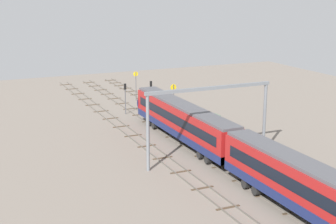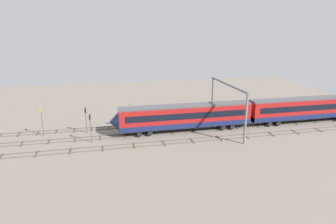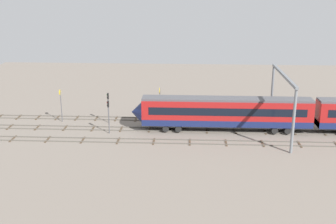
{
  "view_description": "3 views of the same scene",
  "coord_description": "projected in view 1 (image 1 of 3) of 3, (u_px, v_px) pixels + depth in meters",
  "views": [
    {
      "loc": [
        -56.99,
        26.44,
        19.1
      ],
      "look_at": [
        1.72,
        0.07,
        2.93
      ],
      "focal_mm": 53.3,
      "sensor_mm": 36.0,
      "label": 1
    },
    {
      "loc": [
        11.44,
        48.32,
        18.28
      ],
      "look_at": [
        0.17,
        -1.97,
        3.26
      ],
      "focal_mm": 31.32,
      "sensor_mm": 36.0,
      "label": 2
    },
    {
      "loc": [
        2.52,
        58.57,
        20.8
      ],
      "look_at": [
        5.71,
        -1.83,
        2.18
      ],
      "focal_mm": 45.75,
      "sensor_mm": 36.0,
      "label": 3
    }
  ],
  "objects": [
    {
      "name": "ground_plane",
      "position": [
        174.0,
        136.0,
        65.58
      ],
      "size": [
        103.42,
        103.42,
        0.0
      ],
      "primitive_type": "plane",
      "color": "slate"
    },
    {
      "name": "track_near_foreground",
      "position": [
        206.0,
        132.0,
        67.48
      ],
      "size": [
        87.42,
        2.4,
        0.16
      ],
      "color": "#59544C",
      "rests_on": "ground"
    },
    {
      "name": "track_with_train",
      "position": [
        174.0,
        136.0,
        65.57
      ],
      "size": [
        87.42,
        2.4,
        0.16
      ],
      "color": "#59544C",
      "rests_on": "ground"
    },
    {
      "name": "track_middle",
      "position": [
        140.0,
        140.0,
        63.66
      ],
      "size": [
        87.42,
        2.4,
        0.16
      ],
      "color": "#59544C",
      "rests_on": "ground"
    },
    {
      "name": "train",
      "position": [
        232.0,
        149.0,
        52.1
      ],
      "size": [
        50.4,
        3.24,
        4.8
      ],
      "color": "maroon",
      "rests_on": "ground"
    },
    {
      "name": "overhead_gantry",
      "position": [
        210.0,
        107.0,
        54.75
      ],
      "size": [
        0.4,
        15.29,
        8.58
      ],
      "color": "slate",
      "rests_on": "ground"
    },
    {
      "name": "speed_sign_near_foreground",
      "position": [
        136.0,
        82.0,
        85.56
      ],
      "size": [
        0.14,
        0.83,
        5.05
      ],
      "color": "#4C4C51",
      "rests_on": "ground"
    },
    {
      "name": "speed_sign_mid_trackside",
      "position": [
        173.0,
        98.0,
        72.18
      ],
      "size": [
        0.14,
        0.9,
        5.51
      ],
      "color": "#4C4C51",
      "rests_on": "ground"
    },
    {
      "name": "signal_light_trackside_approach",
      "position": [
        151.0,
        91.0,
        79.07
      ],
      "size": [
        0.31,
        0.32,
        4.67
      ],
      "color": "#4C4C51",
      "rests_on": "ground"
    },
    {
      "name": "signal_light_trackside_departure",
      "position": [
        125.0,
        94.0,
        76.41
      ],
      "size": [
        0.31,
        0.32,
        4.78
      ],
      "color": "#4C4C51",
      "rests_on": "ground"
    },
    {
      "name": "relay_cabinet",
      "position": [
        216.0,
        120.0,
        70.14
      ],
      "size": [
        1.61,
        0.65,
        1.71
      ],
      "color": "#597259",
      "rests_on": "ground"
    }
  ]
}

